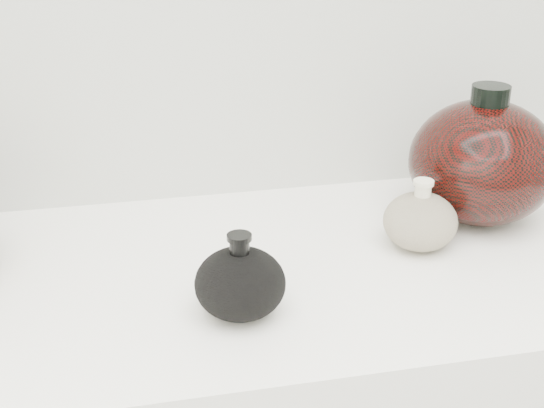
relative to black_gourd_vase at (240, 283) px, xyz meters
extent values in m
cube|color=white|center=(0.04, 0.11, -0.06)|extent=(1.20, 0.50, 0.03)
ellipsoid|color=black|center=(0.00, 0.00, 0.00)|extent=(0.13, 0.13, 0.08)
cylinder|color=black|center=(0.00, 0.00, 0.05)|extent=(0.03, 0.03, 0.02)
cylinder|color=black|center=(0.00, 0.00, 0.06)|extent=(0.03, 0.03, 0.01)
ellipsoid|color=beige|center=(0.27, 0.12, 0.00)|extent=(0.11, 0.11, 0.08)
cylinder|color=beige|center=(0.27, 0.12, 0.04)|extent=(0.02, 0.02, 0.02)
cylinder|color=beige|center=(0.27, 0.12, 0.05)|extent=(0.03, 0.03, 0.01)
ellipsoid|color=black|center=(0.39, 0.18, 0.05)|extent=(0.23, 0.23, 0.18)
cylinder|color=black|center=(0.39, 0.18, 0.14)|extent=(0.06, 0.06, 0.03)
camera|label=1|loc=(-0.13, -0.75, 0.44)|focal=50.00mm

